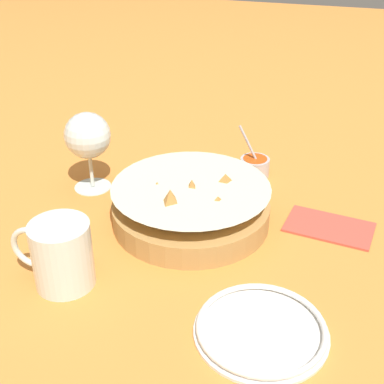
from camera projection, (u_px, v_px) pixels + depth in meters
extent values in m
plane|color=orange|center=(185.00, 233.00, 0.89)|extent=(4.00, 4.00, 0.00)
cylinder|color=#B2894C|center=(192.00, 212.00, 0.91)|extent=(0.27, 0.27, 0.04)
cone|color=beige|center=(192.00, 204.00, 0.90)|extent=(0.27, 0.27, 0.07)
cylinder|color=#3D842D|center=(192.00, 211.00, 0.91)|extent=(0.20, 0.20, 0.01)
pyramid|color=#B77A38|center=(158.00, 194.00, 0.90)|extent=(0.06, 0.08, 0.05)
pyramid|color=#B77A38|center=(171.00, 207.00, 0.85)|extent=(0.06, 0.08, 0.07)
pyramid|color=#B77A38|center=(218.00, 210.00, 0.86)|extent=(0.08, 0.08, 0.05)
pyramid|color=#B77A38|center=(225.00, 189.00, 0.91)|extent=(0.09, 0.08, 0.06)
pyramid|color=#B77A38|center=(192.00, 194.00, 0.89)|extent=(0.07, 0.07, 0.06)
cylinder|color=#B7B7BC|center=(255.00, 167.00, 1.06)|extent=(0.06, 0.06, 0.04)
cylinder|color=#CC4C14|center=(255.00, 164.00, 1.05)|extent=(0.05, 0.05, 0.03)
cylinder|color=#B7B7BC|center=(251.00, 148.00, 1.04)|extent=(0.05, 0.01, 0.09)
cylinder|color=silver|center=(93.00, 186.00, 1.02)|extent=(0.07, 0.07, 0.00)
cylinder|color=silver|center=(91.00, 170.00, 1.01)|extent=(0.01, 0.01, 0.07)
sphere|color=silver|center=(87.00, 135.00, 0.97)|extent=(0.09, 0.09, 0.09)
sphere|color=beige|center=(88.00, 141.00, 0.98)|extent=(0.06, 0.06, 0.06)
cylinder|color=silver|center=(62.00, 255.00, 0.76)|extent=(0.09, 0.09, 0.10)
cylinder|color=gold|center=(63.00, 261.00, 0.76)|extent=(0.07, 0.07, 0.07)
torus|color=silver|center=(32.00, 248.00, 0.77)|extent=(0.07, 0.01, 0.07)
cylinder|color=white|center=(261.00, 331.00, 0.69)|extent=(0.18, 0.18, 0.01)
torus|color=white|center=(261.00, 327.00, 0.69)|extent=(0.17, 0.17, 0.01)
cube|color=#DB4C3D|center=(329.00, 226.00, 0.90)|extent=(0.15, 0.10, 0.01)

